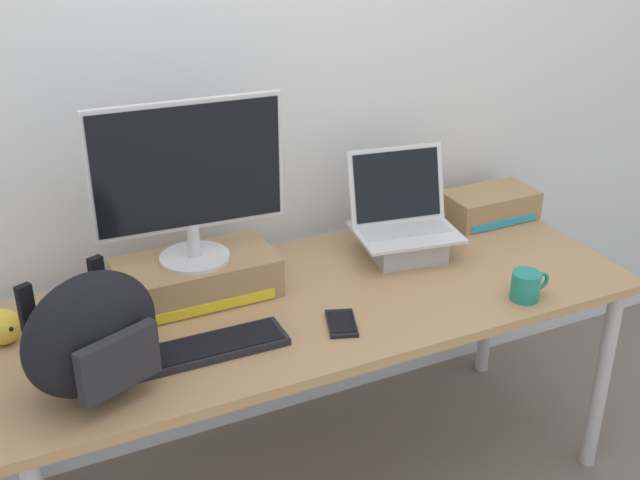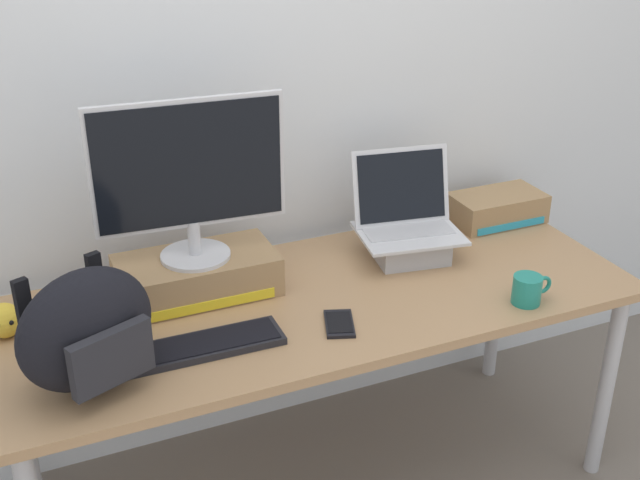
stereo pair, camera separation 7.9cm
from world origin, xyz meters
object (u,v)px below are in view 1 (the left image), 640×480
(cell_phone, at_px, (342,323))
(external_keyboard, at_px, (205,349))
(open_laptop, at_px, (404,234))
(plush_toy, at_px, (3,327))
(messenger_backpack, at_px, (92,335))
(toner_box_cyan, at_px, (490,205))
(coffee_mug, at_px, (526,286))
(desktop_monitor, at_px, (189,178))
(toner_box_yellow, at_px, (196,278))

(cell_phone, bearing_deg, external_keyboard, -165.48)
(open_laptop, xyz_separation_m, plush_toy, (-1.22, 0.00, -0.02))
(messenger_backpack, xyz_separation_m, toner_box_cyan, (1.46, 0.42, -0.10))
(coffee_mug, xyz_separation_m, plush_toy, (-1.39, 0.41, 0.00))
(open_laptop, relative_size, coffee_mug, 2.82)
(open_laptop, xyz_separation_m, external_keyboard, (-0.76, -0.27, -0.06))
(open_laptop, bearing_deg, toner_box_cyan, 23.61)
(cell_phone, bearing_deg, messenger_backpack, -160.08)
(open_laptop, distance_m, messenger_backpack, 1.09)
(external_keyboard, xyz_separation_m, cell_phone, (0.38, -0.03, -0.01))
(coffee_mug, distance_m, cell_phone, 0.56)
(open_laptop, bearing_deg, plush_toy, -171.22)
(messenger_backpack, distance_m, cell_phone, 0.68)
(open_laptop, bearing_deg, external_keyboard, -151.45)
(cell_phone, bearing_deg, coffee_mug, 9.12)
(desktop_monitor, height_order, messenger_backpack, desktop_monitor)
(desktop_monitor, xyz_separation_m, toner_box_cyan, (1.10, 0.09, -0.32))
(desktop_monitor, height_order, cell_phone, desktop_monitor)
(open_laptop, height_order, external_keyboard, open_laptop)
(coffee_mug, height_order, cell_phone, coffee_mug)
(plush_toy, height_order, toner_box_cyan, toner_box_cyan)
(external_keyboard, height_order, plush_toy, plush_toy)
(coffee_mug, xyz_separation_m, toner_box_cyan, (0.25, 0.51, 0.01))
(desktop_monitor, distance_m, messenger_backpack, 0.53)
(desktop_monitor, distance_m, coffee_mug, 1.01)
(messenger_backpack, bearing_deg, external_keyboard, -14.16)
(desktop_monitor, relative_size, cell_phone, 3.46)
(messenger_backpack, distance_m, toner_box_cyan, 1.52)
(toner_box_yellow, relative_size, plush_toy, 4.83)
(cell_phone, height_order, toner_box_cyan, toner_box_cyan)
(cell_phone, distance_m, plush_toy, 0.90)
(cell_phone, xyz_separation_m, toner_box_cyan, (0.79, 0.41, 0.04))
(messenger_backpack, relative_size, cell_phone, 2.49)
(messenger_backpack, height_order, coffee_mug, messenger_backpack)
(plush_toy, relative_size, toner_box_cyan, 0.30)
(open_laptop, distance_m, cell_phone, 0.49)
(desktop_monitor, xyz_separation_m, external_keyboard, (-0.07, -0.29, -0.36))
(toner_box_cyan, bearing_deg, open_laptop, -165.35)
(toner_box_yellow, height_order, toner_box_cyan, toner_box_yellow)
(open_laptop, height_order, cell_phone, open_laptop)
(coffee_mug, bearing_deg, open_laptop, 112.72)
(desktop_monitor, xyz_separation_m, open_laptop, (0.68, -0.02, -0.30))
(external_keyboard, xyz_separation_m, plush_toy, (-0.46, 0.27, 0.04))
(messenger_backpack, height_order, cell_phone, messenger_backpack)
(toner_box_cyan, bearing_deg, toner_box_yellow, -175.60)
(external_keyboard, height_order, coffee_mug, coffee_mug)
(toner_box_yellow, height_order, plush_toy, toner_box_yellow)
(desktop_monitor, distance_m, external_keyboard, 0.47)
(external_keyboard, relative_size, plush_toy, 4.57)
(desktop_monitor, height_order, toner_box_cyan, desktop_monitor)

